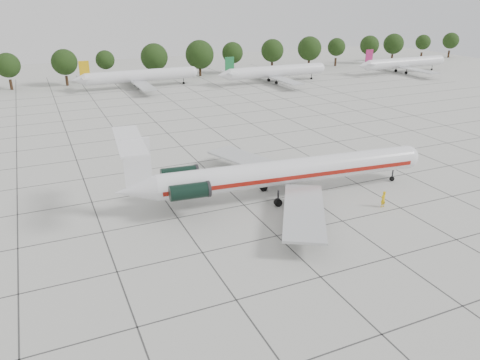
{
  "coord_description": "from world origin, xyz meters",
  "views": [
    {
      "loc": [
        -20.43,
        -44.53,
        23.11
      ],
      "look_at": [
        -0.79,
        -0.6,
        3.5
      ],
      "focal_mm": 35.0,
      "sensor_mm": 36.0,
      "label": 1
    }
  ],
  "objects_px": {
    "main_airliner": "(275,173)",
    "ground_crew": "(383,199)",
    "bg_airliner_c": "(140,76)",
    "bg_airliner_d": "(275,72)",
    "bg_airliner_e": "(404,63)"
  },
  "relations": [
    {
      "from": "main_airliner",
      "to": "ground_crew",
      "type": "bearing_deg",
      "value": -30.64
    },
    {
      "from": "bg_airliner_c",
      "to": "ground_crew",
      "type": "bearing_deg",
      "value": -83.59
    },
    {
      "from": "ground_crew",
      "to": "bg_airliner_c",
      "type": "distance_m",
      "value": 82.11
    },
    {
      "from": "bg_airliner_c",
      "to": "main_airliner",
      "type": "bearing_deg",
      "value": -90.68
    },
    {
      "from": "bg_airliner_d",
      "to": "ground_crew",
      "type": "bearing_deg",
      "value": -109.01
    },
    {
      "from": "bg_airliner_c",
      "to": "bg_airliner_d",
      "type": "height_order",
      "value": "same"
    },
    {
      "from": "bg_airliner_d",
      "to": "bg_airliner_e",
      "type": "xyz_separation_m",
      "value": [
        42.55,
        -1.66,
        0.0
      ]
    },
    {
      "from": "ground_crew",
      "to": "bg_airliner_d",
      "type": "relative_size",
      "value": 0.07
    },
    {
      "from": "bg_airliner_d",
      "to": "main_airliner",
      "type": "bearing_deg",
      "value": -118.1
    },
    {
      "from": "ground_crew",
      "to": "bg_airliner_c",
      "type": "height_order",
      "value": "bg_airliner_c"
    },
    {
      "from": "bg_airliner_c",
      "to": "bg_airliner_e",
      "type": "relative_size",
      "value": 1.0
    },
    {
      "from": "bg_airliner_c",
      "to": "bg_airliner_e",
      "type": "bearing_deg",
      "value": -6.99
    },
    {
      "from": "main_airliner",
      "to": "bg_airliner_d",
      "type": "bearing_deg",
      "value": 67.57
    },
    {
      "from": "main_airliner",
      "to": "bg_airliner_d",
      "type": "relative_size",
      "value": 1.35
    },
    {
      "from": "ground_crew",
      "to": "bg_airliner_d",
      "type": "bearing_deg",
      "value": -119.77
    }
  ]
}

